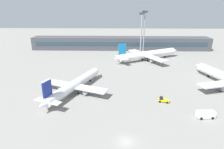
% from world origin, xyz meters
% --- Properties ---
extents(ground_plane, '(400.00, 400.00, 0.00)m').
position_xyz_m(ground_plane, '(0.00, 40.00, 0.00)').
color(ground_plane, gray).
extents(terminal_building, '(128.92, 12.13, 9.00)m').
position_xyz_m(terminal_building, '(0.00, 104.65, 4.50)').
color(terminal_building, '#3F4247').
rests_on(terminal_building, ground_plane).
extents(airplane_near, '(26.84, 37.42, 9.68)m').
position_xyz_m(airplane_near, '(-18.20, 28.81, 2.95)').
color(airplane_near, white).
rests_on(airplane_near, ground_plane).
extents(airplane_far, '(42.43, 30.82, 11.54)m').
position_xyz_m(airplane_far, '(16.15, 74.73, 3.52)').
color(airplane_far, white).
rests_on(airplane_far, ground_plane).
extents(baggage_tug_yellow, '(3.87, 2.57, 1.75)m').
position_xyz_m(baggage_tug_yellow, '(13.39, 21.02, 0.80)').
color(baggage_tug_yellow, yellow).
rests_on(baggage_tug_yellow, ground_plane).
extents(service_van_white, '(5.37, 2.70, 2.08)m').
position_xyz_m(service_van_white, '(23.74, 11.40, 1.11)').
color(service_van_white, white).
rests_on(service_van_white, ground_plane).
extents(floodlight_tower_west, '(3.20, 0.80, 27.16)m').
position_xyz_m(floodlight_tower_west, '(11.87, 79.86, 15.62)').
color(floodlight_tower_west, gray).
rests_on(floodlight_tower_west, ground_plane).
extents(floodlight_tower_east, '(3.20, 0.80, 28.13)m').
position_xyz_m(floodlight_tower_east, '(13.76, 81.38, 16.12)').
color(floodlight_tower_east, gray).
rests_on(floodlight_tower_east, ground_plane).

